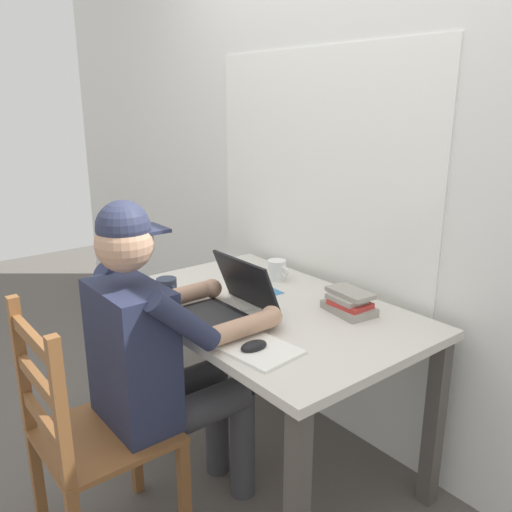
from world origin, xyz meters
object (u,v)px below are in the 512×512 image
at_px(landscape_photo_print, 267,291).
at_px(coffee_mug_dark, 167,289).
at_px(seated_person, 160,353).
at_px(wooden_chair, 89,438).
at_px(computer_mouse, 254,346).
at_px(coffee_mug_white, 277,270).
at_px(book_stack_main, 349,303).
at_px(laptop, 227,304).
at_px(desk, 266,328).

bearing_deg(landscape_photo_print, coffee_mug_dark, -113.41).
distance_m(seated_person, wooden_chair, 0.36).
xyz_separation_m(seated_person, computer_mouse, (0.29, 0.20, 0.07)).
bearing_deg(coffee_mug_dark, coffee_mug_white, 78.98).
bearing_deg(seated_person, computer_mouse, 34.60).
relative_size(wooden_chair, book_stack_main, 4.37).
xyz_separation_m(wooden_chair, laptop, (-0.01, 0.58, 0.33)).
distance_m(book_stack_main, landscape_photo_print, 0.40).
distance_m(desk, computer_mouse, 0.42).
relative_size(wooden_chair, coffee_mug_dark, 7.69).
xyz_separation_m(book_stack_main, landscape_photo_print, (-0.39, -0.10, -0.04)).
bearing_deg(coffee_mug_dark, wooden_chair, -57.31).
relative_size(laptop, computer_mouse, 3.30).
height_order(laptop, coffee_mug_dark, laptop).
xyz_separation_m(seated_person, wooden_chair, (-0.00, -0.28, -0.23)).
relative_size(seated_person, computer_mouse, 12.51).
height_order(coffee_mug_white, landscape_photo_print, coffee_mug_white).
distance_m(laptop, coffee_mug_dark, 0.32).
relative_size(laptop, book_stack_main, 1.52).
distance_m(desk, wooden_chair, 0.79).
bearing_deg(wooden_chair, laptop, 90.69).
bearing_deg(book_stack_main, computer_mouse, -87.02).
xyz_separation_m(computer_mouse, landscape_photo_print, (-0.41, 0.40, -0.02)).
height_order(coffee_mug_white, book_stack_main, coffee_mug_white).
height_order(computer_mouse, coffee_mug_white, coffee_mug_white).
distance_m(coffee_mug_dark, book_stack_main, 0.75).
relative_size(book_stack_main, landscape_photo_print, 1.66).
bearing_deg(desk, computer_mouse, -45.28).
relative_size(wooden_chair, laptop, 2.87).
bearing_deg(computer_mouse, seated_person, -145.40).
relative_size(laptop, coffee_mug_white, 2.66).
bearing_deg(desk, seated_person, -90.16).
xyz_separation_m(desk, book_stack_main, (0.26, 0.21, 0.14)).
bearing_deg(wooden_chair, book_stack_main, 75.06).
bearing_deg(landscape_photo_print, book_stack_main, 16.91).
distance_m(wooden_chair, landscape_photo_print, 0.93).
relative_size(desk, coffee_mug_dark, 10.33).
bearing_deg(wooden_chair, landscape_photo_print, 98.15).
height_order(wooden_chair, computer_mouse, wooden_chair).
bearing_deg(wooden_chair, seated_person, 90.00).
xyz_separation_m(desk, landscape_photo_print, (-0.13, 0.11, 0.10)).
bearing_deg(wooden_chair, computer_mouse, 59.13).
relative_size(laptop, landscape_photo_print, 2.54).
bearing_deg(book_stack_main, landscape_photo_print, -165.98).
distance_m(desk, landscape_photo_print, 0.20).
bearing_deg(laptop, wooden_chair, -89.31).
height_order(computer_mouse, landscape_photo_print, computer_mouse).
distance_m(desk, coffee_mug_white, 0.36).
bearing_deg(coffee_mug_white, coffee_mug_dark, -101.02).
bearing_deg(wooden_chair, desk, 89.90).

